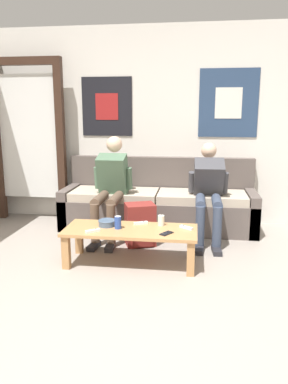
{
  "coord_description": "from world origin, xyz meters",
  "views": [
    {
      "loc": [
        0.4,
        -2.11,
        1.47
      ],
      "look_at": [
        -0.12,
        1.71,
        0.63
      ],
      "focal_mm": 35.0,
      "sensor_mm": 36.0,
      "label": 1
    }
  ],
  "objects_px": {
    "couch": "(158,205)",
    "coffee_table": "(131,235)",
    "game_controller_far_center": "(141,223)",
    "cell_phone": "(166,233)",
    "game_controller_near_right": "(93,231)",
    "person_seated_adult": "(111,184)",
    "drink_can_blue": "(118,222)",
    "backpack": "(140,225)",
    "person_seated_teen": "(208,188)",
    "ceramic_bowl": "(107,223)",
    "game_controller_near_left": "(186,228)",
    "pillar_candle": "(161,220)"
  },
  "relations": [
    {
      "from": "coffee_table",
      "to": "person_seated_adult",
      "type": "height_order",
      "value": "person_seated_adult"
    },
    {
      "from": "couch",
      "to": "person_seated_adult",
      "type": "relative_size",
      "value": 2.07
    },
    {
      "from": "game_controller_far_center",
      "to": "game_controller_near_right",
      "type": "bearing_deg",
      "value": -142.98
    },
    {
      "from": "person_seated_adult",
      "to": "ceramic_bowl",
      "type": "relative_size",
      "value": 6.73
    },
    {
      "from": "drink_can_blue",
      "to": "game_controller_near_right",
      "type": "xyz_separation_m",
      "value": [
        -0.21,
        -0.14,
        -0.05
      ]
    },
    {
      "from": "backpack",
      "to": "game_controller_near_left",
      "type": "bearing_deg",
      "value": -41.43
    },
    {
      "from": "drink_can_blue",
      "to": "cell_phone",
      "type": "relative_size",
      "value": 0.83
    },
    {
      "from": "pillar_candle",
      "to": "game_controller_far_center",
      "type": "xyz_separation_m",
      "value": [
        -0.21,
        0.01,
        -0.04
      ]
    },
    {
      "from": "coffee_table",
      "to": "game_controller_far_center",
      "type": "bearing_deg",
      "value": 64.91
    },
    {
      "from": "couch",
      "to": "coffee_table",
      "type": "bearing_deg",
      "value": -96.82
    },
    {
      "from": "person_seated_teen",
      "to": "game_controller_near_left",
      "type": "distance_m",
      "value": 0.88
    },
    {
      "from": "cell_phone",
      "to": "couch",
      "type": "bearing_deg",
      "value": 98.82
    },
    {
      "from": "backpack",
      "to": "game_controller_near_left",
      "type": "height_order",
      "value": "backpack"
    },
    {
      "from": "couch",
      "to": "game_controller_near_left",
      "type": "height_order",
      "value": "couch"
    },
    {
      "from": "couch",
      "to": "backpack",
      "type": "relative_size",
      "value": 5.2
    },
    {
      "from": "couch",
      "to": "backpack",
      "type": "xyz_separation_m",
      "value": [
        -0.13,
        -0.7,
        -0.07
      ]
    },
    {
      "from": "drink_can_blue",
      "to": "game_controller_near_right",
      "type": "height_order",
      "value": "drink_can_blue"
    },
    {
      "from": "person_seated_teen",
      "to": "pillar_candle",
      "type": "distance_m",
      "value": 0.9
    },
    {
      "from": "person_seated_teen",
      "to": "cell_phone",
      "type": "distance_m",
      "value": 1.1
    },
    {
      "from": "coffee_table",
      "to": "game_controller_near_left",
      "type": "xyz_separation_m",
      "value": [
        0.53,
        0.08,
        0.07
      ]
    },
    {
      "from": "cell_phone",
      "to": "game_controller_far_center",
      "type": "bearing_deg",
      "value": 135.97
    },
    {
      "from": "game_controller_far_center",
      "to": "cell_phone",
      "type": "distance_m",
      "value": 0.39
    },
    {
      "from": "person_seated_adult",
      "to": "drink_can_blue",
      "type": "height_order",
      "value": "person_seated_adult"
    },
    {
      "from": "person_seated_teen",
      "to": "game_controller_far_center",
      "type": "xyz_separation_m",
      "value": [
        -0.69,
        -0.72,
        -0.24
      ]
    },
    {
      "from": "coffee_table",
      "to": "drink_can_blue",
      "type": "distance_m",
      "value": 0.17
    },
    {
      "from": "couch",
      "to": "pillar_candle",
      "type": "relative_size",
      "value": 21.0
    },
    {
      "from": "game_controller_far_center",
      "to": "cell_phone",
      "type": "relative_size",
      "value": 0.95
    },
    {
      "from": "pillar_candle",
      "to": "game_controller_near_left",
      "type": "xyz_separation_m",
      "value": [
        0.25,
        -0.07,
        -0.04
      ]
    },
    {
      "from": "ceramic_bowl",
      "to": "game_controller_near_left",
      "type": "relative_size",
      "value": 1.28
    },
    {
      "from": "person_seated_adult",
      "to": "cell_phone",
      "type": "height_order",
      "value": "person_seated_adult"
    },
    {
      "from": "couch",
      "to": "person_seated_adult",
      "type": "bearing_deg",
      "value": -142.77
    },
    {
      "from": "couch",
      "to": "cell_phone",
      "type": "xyz_separation_m",
      "value": [
        0.21,
        -1.34,
        0.07
      ]
    },
    {
      "from": "person_seated_teen",
      "to": "drink_can_blue",
      "type": "distance_m",
      "value": 1.27
    },
    {
      "from": "pillar_candle",
      "to": "game_controller_near_left",
      "type": "relative_size",
      "value": 0.85
    },
    {
      "from": "drink_can_blue",
      "to": "game_controller_near_right",
      "type": "relative_size",
      "value": 0.94
    },
    {
      "from": "backpack",
      "to": "person_seated_adult",
      "type": "bearing_deg",
      "value": 142.93
    },
    {
      "from": "couch",
      "to": "game_controller_near_left",
      "type": "distance_m",
      "value": 1.23
    },
    {
      "from": "person_seated_teen",
      "to": "game_controller_near_left",
      "type": "relative_size",
      "value": 8.04
    },
    {
      "from": "cell_phone",
      "to": "game_controller_near_left",
      "type": "bearing_deg",
      "value": 45.56
    },
    {
      "from": "coffee_table",
      "to": "game_controller_near_left",
      "type": "relative_size",
      "value": 9.41
    },
    {
      "from": "pillar_candle",
      "to": "game_controller_near_right",
      "type": "height_order",
      "value": "pillar_candle"
    },
    {
      "from": "coffee_table",
      "to": "drink_can_blue",
      "type": "relative_size",
      "value": 10.35
    },
    {
      "from": "couch",
      "to": "person_seated_teen",
      "type": "relative_size",
      "value": 2.22
    },
    {
      "from": "game_controller_near_right",
      "to": "game_controller_far_center",
      "type": "bearing_deg",
      "value": 37.02
    },
    {
      "from": "drink_can_blue",
      "to": "person_seated_adult",
      "type": "bearing_deg",
      "value": 107.07
    },
    {
      "from": "coffee_table",
      "to": "game_controller_near_right",
      "type": "distance_m",
      "value": 0.37
    },
    {
      "from": "ceramic_bowl",
      "to": "pillar_candle",
      "type": "relative_size",
      "value": 1.5
    },
    {
      "from": "person_seated_teen",
      "to": "pillar_candle",
      "type": "height_order",
      "value": "person_seated_teen"
    },
    {
      "from": "backpack",
      "to": "game_controller_near_right",
      "type": "relative_size",
      "value": 3.57
    },
    {
      "from": "person_seated_teen",
      "to": "ceramic_bowl",
      "type": "height_order",
      "value": "person_seated_teen"
    }
  ]
}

